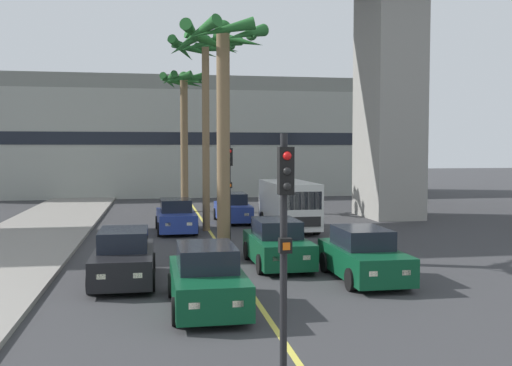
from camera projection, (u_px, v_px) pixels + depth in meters
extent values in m
cube|color=#DBCC4C|center=(216.00, 241.00, 25.28)|extent=(0.14, 56.00, 0.01)
cube|color=gray|center=(389.00, 90.00, 33.88)|extent=(2.80, 4.40, 14.57)
cube|color=#ADB2A8|center=(184.00, 144.00, 50.96)|extent=(39.87, 8.00, 8.65)
cube|color=gray|center=(184.00, 87.00, 50.68)|extent=(39.08, 7.20, 1.20)
cube|color=black|center=(187.00, 138.00, 46.98)|extent=(35.89, 0.04, 1.00)
cube|color=#0C4728|center=(207.00, 285.00, 14.60)|extent=(1.73, 4.11, 0.80)
cube|color=black|center=(206.00, 257.00, 14.70)|extent=(1.41, 2.06, 0.60)
cube|color=#F2EDCC|center=(238.00, 304.00, 12.70)|extent=(0.24, 0.08, 0.14)
cube|color=#F2EDCC|center=(194.00, 306.00, 12.54)|extent=(0.24, 0.08, 0.14)
cylinder|color=black|center=(248.00, 308.00, 13.50)|extent=(0.22, 0.64, 0.64)
cylinder|color=black|center=(177.00, 311.00, 13.22)|extent=(0.22, 0.64, 0.64)
cylinder|color=black|center=(233.00, 283.00, 16.00)|extent=(0.22, 0.64, 0.64)
cylinder|color=black|center=(172.00, 285.00, 15.72)|extent=(0.22, 0.64, 0.64)
cube|color=navy|center=(176.00, 220.00, 28.04)|extent=(1.81, 4.14, 0.80)
cube|color=black|center=(176.00, 205.00, 28.14)|extent=(1.45, 2.09, 0.60)
cube|color=#F2EDCC|center=(189.00, 224.00, 26.16)|extent=(0.24, 0.09, 0.14)
cube|color=#F2EDCC|center=(168.00, 224.00, 25.97)|extent=(0.24, 0.09, 0.14)
cylinder|color=black|center=(196.00, 228.00, 26.97)|extent=(0.24, 0.65, 0.64)
cylinder|color=black|center=(160.00, 229.00, 26.65)|extent=(0.24, 0.65, 0.64)
cylinder|color=black|center=(191.00, 222.00, 29.45)|extent=(0.24, 0.65, 0.64)
cylinder|color=black|center=(158.00, 222.00, 29.14)|extent=(0.24, 0.65, 0.64)
cube|color=black|center=(124.00, 263.00, 17.44)|extent=(1.72, 4.11, 0.80)
cube|color=black|center=(124.00, 239.00, 17.55)|extent=(1.40, 2.06, 0.60)
cube|color=#F2EDCC|center=(138.00, 275.00, 15.54)|extent=(0.24, 0.08, 0.14)
cube|color=#F2EDCC|center=(101.00, 277.00, 15.38)|extent=(0.24, 0.08, 0.14)
cylinder|color=black|center=(151.00, 280.00, 16.34)|extent=(0.22, 0.64, 0.64)
cylinder|color=black|center=(91.00, 282.00, 16.07)|extent=(0.22, 0.64, 0.64)
cylinder|color=black|center=(152.00, 263.00, 18.84)|extent=(0.22, 0.64, 0.64)
cylinder|color=black|center=(100.00, 264.00, 18.57)|extent=(0.22, 0.64, 0.64)
cube|color=navy|center=(233.00, 211.00, 31.81)|extent=(1.77, 4.13, 0.80)
cube|color=black|center=(232.00, 199.00, 31.92)|extent=(1.43, 2.07, 0.60)
cube|color=#F2EDCC|center=(246.00, 214.00, 29.90)|extent=(0.24, 0.08, 0.14)
cube|color=#F2EDCC|center=(228.00, 215.00, 29.75)|extent=(0.24, 0.08, 0.14)
cylinder|color=black|center=(251.00, 219.00, 30.69)|extent=(0.23, 0.64, 0.64)
cylinder|color=black|center=(220.00, 219.00, 30.45)|extent=(0.23, 0.64, 0.64)
cylinder|color=black|center=(245.00, 213.00, 33.20)|extent=(0.23, 0.64, 0.64)
cylinder|color=black|center=(216.00, 214.00, 32.96)|extent=(0.23, 0.64, 0.64)
cube|color=#0C4728|center=(363.00, 261.00, 17.80)|extent=(1.71, 4.10, 0.80)
cube|color=black|center=(362.00, 238.00, 17.91)|extent=(1.40, 2.05, 0.60)
cube|color=#F2EDCC|center=(406.00, 272.00, 15.90)|extent=(0.24, 0.08, 0.14)
cube|color=#F2EDCC|center=(373.00, 274.00, 15.74)|extent=(0.24, 0.08, 0.14)
cylinder|color=black|center=(406.00, 277.00, 16.70)|extent=(0.22, 0.64, 0.64)
cylinder|color=black|center=(351.00, 280.00, 16.43)|extent=(0.22, 0.64, 0.64)
cylinder|color=black|center=(374.00, 261.00, 19.20)|extent=(0.22, 0.64, 0.64)
cylinder|color=black|center=(325.00, 262.00, 18.93)|extent=(0.22, 0.64, 0.64)
cube|color=#0C4728|center=(277.00, 249.00, 19.97)|extent=(1.74, 4.12, 0.80)
cube|color=black|center=(276.00, 228.00, 20.08)|extent=(1.41, 2.06, 0.60)
cube|color=#F2EDCC|center=(306.00, 257.00, 18.08)|extent=(0.24, 0.08, 0.14)
cube|color=#F2EDCC|center=(277.00, 258.00, 17.91)|extent=(0.24, 0.08, 0.14)
cylinder|color=black|center=(311.00, 263.00, 18.88)|extent=(0.23, 0.64, 0.64)
cylinder|color=black|center=(261.00, 264.00, 18.60)|extent=(0.23, 0.64, 0.64)
cylinder|color=black|center=(292.00, 249.00, 21.38)|extent=(0.23, 0.64, 0.64)
cylinder|color=black|center=(248.00, 251.00, 21.09)|extent=(0.23, 0.64, 0.64)
cube|color=silver|center=(289.00, 203.00, 28.57)|extent=(2.01, 5.20, 2.10)
cube|color=black|center=(302.00, 201.00, 26.03)|extent=(1.80, 0.08, 0.80)
cube|color=black|center=(302.00, 222.00, 26.03)|extent=(1.70, 0.06, 0.44)
cylinder|color=black|center=(316.00, 226.00, 27.25)|extent=(0.26, 0.76, 0.76)
cylinder|color=black|center=(276.00, 227.00, 26.93)|extent=(0.26, 0.76, 0.76)
cylinder|color=black|center=(300.00, 218.00, 30.32)|extent=(0.26, 0.76, 0.76)
cylinder|color=black|center=(263.00, 219.00, 30.00)|extent=(0.26, 0.76, 0.76)
cylinder|color=black|center=(284.00, 263.00, 9.62)|extent=(0.12, 0.12, 4.20)
cube|color=black|center=(286.00, 171.00, 9.40)|extent=(0.24, 0.20, 0.76)
sphere|color=red|center=(287.00, 156.00, 9.29)|extent=(0.14, 0.14, 0.14)
sphere|color=black|center=(287.00, 171.00, 9.30)|extent=(0.14, 0.14, 0.14)
sphere|color=black|center=(287.00, 186.00, 9.31)|extent=(0.14, 0.14, 0.14)
cube|color=black|center=(285.00, 245.00, 9.49)|extent=(0.20, 0.16, 0.24)
cube|color=orange|center=(286.00, 246.00, 9.41)|extent=(0.12, 0.03, 0.12)
cylinder|color=black|center=(229.00, 192.00, 25.32)|extent=(0.12, 0.12, 4.20)
cube|color=black|center=(230.00, 157.00, 25.10)|extent=(0.24, 0.20, 0.76)
sphere|color=red|center=(230.00, 151.00, 24.98)|extent=(0.14, 0.14, 0.14)
sphere|color=black|center=(230.00, 157.00, 25.00)|extent=(0.14, 0.14, 0.14)
sphere|color=black|center=(230.00, 163.00, 25.01)|extent=(0.14, 0.14, 0.14)
cube|color=black|center=(230.00, 185.00, 25.19)|extent=(0.20, 0.16, 0.24)
cube|color=orange|center=(230.00, 185.00, 25.11)|extent=(0.12, 0.03, 0.12)
cylinder|color=brown|center=(184.00, 145.00, 37.13)|extent=(0.47, 0.47, 8.31)
sphere|color=#236028|center=(184.00, 76.00, 36.88)|extent=(0.60, 0.60, 0.60)
cone|color=#236028|center=(200.00, 80.00, 37.06)|extent=(0.45, 2.05, 0.82)
cone|color=#236028|center=(195.00, 81.00, 37.66)|extent=(1.66, 1.85, 0.86)
cone|color=#236028|center=(188.00, 83.00, 37.88)|extent=(2.08, 1.06, 0.99)
cone|color=#236028|center=(176.00, 82.00, 37.70)|extent=(2.03, 1.31, 0.97)
cone|color=#236028|center=(169.00, 82.00, 37.15)|extent=(1.24, 2.04, 1.00)
cone|color=#236028|center=(169.00, 79.00, 36.41)|extent=(1.09, 2.08, 0.86)
cone|color=#236028|center=(177.00, 79.00, 35.94)|extent=(2.01, 1.36, 0.90)
cone|color=#236028|center=(190.00, 78.00, 36.00)|extent=(2.09, 1.04, 0.83)
cone|color=#236028|center=(196.00, 79.00, 36.28)|extent=(1.80, 1.71, 0.92)
cylinder|color=brown|center=(223.00, 147.00, 21.09)|extent=(0.47, 0.47, 8.03)
sphere|color=#236028|center=(223.00, 29.00, 20.85)|extent=(0.60, 0.60, 0.60)
cone|color=#236028|center=(253.00, 36.00, 20.92)|extent=(0.69, 2.18, 0.89)
cone|color=#236028|center=(239.00, 41.00, 21.76)|extent=(1.90, 1.73, 0.94)
cone|color=#236028|center=(212.00, 43.00, 21.82)|extent=(2.17, 0.99, 1.05)
cone|color=#236028|center=(194.00, 35.00, 21.06)|extent=(1.16, 2.16, 0.78)
cone|color=#236028|center=(199.00, 32.00, 20.17)|extent=(1.50, 2.05, 0.93)
cone|color=#236028|center=(224.00, 30.00, 19.82)|extent=(2.17, 0.62, 0.90)
cone|color=#236028|center=(247.00, 34.00, 20.25)|extent=(1.85, 1.79, 1.00)
cylinder|color=brown|center=(206.00, 138.00, 28.32)|extent=(0.35, 0.35, 8.90)
sphere|color=#236028|center=(205.00, 41.00, 28.06)|extent=(0.60, 0.60, 0.60)
cone|color=#236028|center=(231.00, 46.00, 28.11)|extent=(0.77, 2.47, 0.88)
cone|color=#236028|center=(217.00, 49.00, 29.16)|extent=(2.27, 1.71, 0.81)
cone|color=#236028|center=(196.00, 50.00, 29.13)|extent=(2.45, 1.19, 0.94)
cone|color=#236028|center=(182.00, 50.00, 28.45)|extent=(1.53, 2.34, 1.10)
cone|color=#236028|center=(185.00, 45.00, 27.27)|extent=(1.69, 2.28, 1.02)
cone|color=#236028|center=(203.00, 44.00, 26.88)|extent=(2.47, 0.88, 1.07)
cone|color=#236028|center=(221.00, 44.00, 27.18)|extent=(2.30, 1.66, 0.97)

